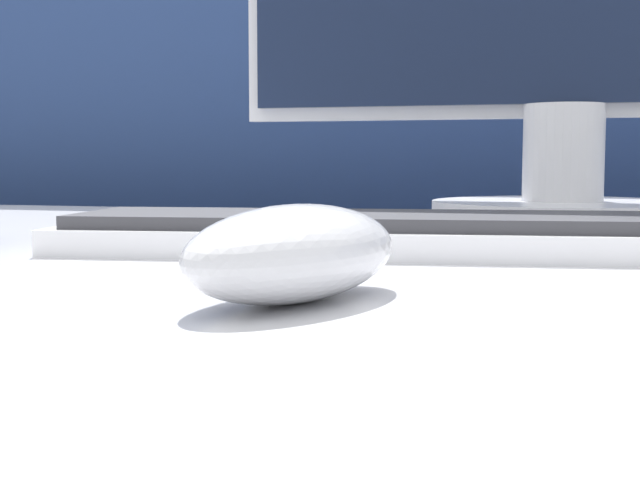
# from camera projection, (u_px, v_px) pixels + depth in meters

# --- Properties ---
(partition_panel) EXTENTS (5.00, 0.03, 1.10)m
(partition_panel) POSITION_uv_depth(u_px,v_px,m) (441.00, 340.00, 1.10)
(partition_panel) COLOR navy
(partition_panel) RESTS_ON ground_plane
(computer_mouse_near) EXTENTS (0.09, 0.13, 0.04)m
(computer_mouse_near) POSITION_uv_depth(u_px,v_px,m) (295.00, 253.00, 0.36)
(computer_mouse_near) COLOR silver
(computer_mouse_near) RESTS_ON desk
(keyboard) EXTENTS (0.42, 0.17, 0.02)m
(keyboard) POSITION_uv_depth(u_px,v_px,m) (386.00, 234.00, 0.54)
(keyboard) COLOR white
(keyboard) RESTS_ON desk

